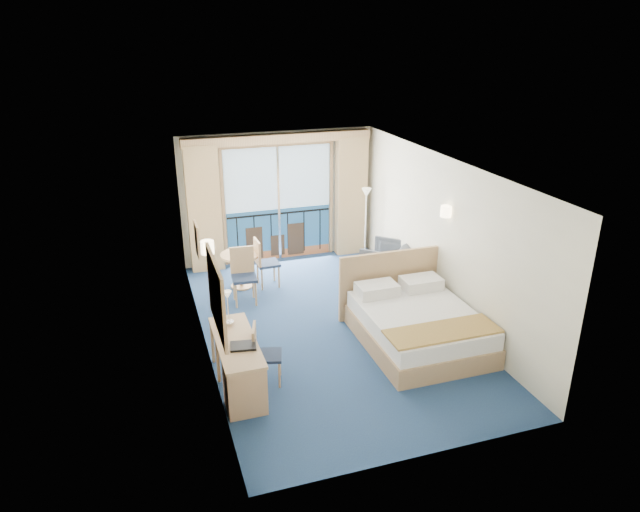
{
  "coord_description": "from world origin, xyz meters",
  "views": [
    {
      "loc": [
        -2.72,
        -7.88,
        4.57
      ],
      "look_at": [
        -0.08,
        0.2,
        1.19
      ],
      "focal_mm": 32.0,
      "sensor_mm": 36.0,
      "label": 1
    }
  ],
  "objects": [
    {
      "name": "sconce_right",
      "position": [
        1.94,
        -0.15,
        1.85
      ],
      "size": [
        0.18,
        0.18,
        0.18
      ],
      "primitive_type": "cylinder",
      "color": "#F9E0AE",
      "rests_on": "room_walls"
    },
    {
      "name": "curtain_right",
      "position": [
        1.55,
        3.07,
        1.28
      ],
      "size": [
        0.65,
        0.22,
        2.55
      ],
      "primitive_type": "cube",
      "color": "tan",
      "rests_on": "room_walls"
    },
    {
      "name": "nightstand",
      "position": [
        1.79,
        0.35,
        0.25
      ],
      "size": [
        0.38,
        0.36,
        0.49
      ],
      "primitive_type": "cube",
      "color": "tan",
      "rests_on": "ground"
    },
    {
      "name": "bed",
      "position": [
        1.14,
        -0.88,
        0.32
      ],
      "size": [
        1.83,
        2.18,
        1.15
      ],
      "color": "tan",
      "rests_on": "ground"
    },
    {
      "name": "round_table",
      "position": [
        -1.06,
        2.02,
        0.51
      ],
      "size": [
        0.75,
        0.75,
        0.67
      ],
      "color": "tan",
      "rests_on": "ground"
    },
    {
      "name": "room_walls",
      "position": [
        0.0,
        0.0,
        1.78
      ],
      "size": [
        4.04,
        6.54,
        2.72
      ],
      "color": "white",
      "rests_on": "ground"
    },
    {
      "name": "floor",
      "position": [
        0.0,
        0.0,
        0.0
      ],
      "size": [
        6.5,
        6.5,
        0.0
      ],
      "primitive_type": "plane",
      "color": "navy",
      "rests_on": "ground"
    },
    {
      "name": "desk",
      "position": [
        -1.73,
        -1.62,
        0.4
      ],
      "size": [
        0.53,
        1.53,
        0.72
      ],
      "color": "tan",
      "rests_on": "ground"
    },
    {
      "name": "desk_lamp",
      "position": [
        -1.73,
        -0.74,
        1.08
      ],
      "size": [
        0.13,
        0.13,
        0.49
      ],
      "color": "silver",
      "rests_on": "desk"
    },
    {
      "name": "pelmet",
      "position": [
        0.0,
        3.1,
        2.58
      ],
      "size": [
        3.8,
        0.25,
        0.18
      ],
      "primitive_type": "cube",
      "color": "tan",
      "rests_on": "room_walls"
    },
    {
      "name": "wall_print",
      "position": [
        -1.97,
        0.45,
        1.6
      ],
      "size": [
        0.04,
        0.42,
        0.52
      ],
      "color": "tan",
      "rests_on": "room_walls"
    },
    {
      "name": "floor_lamp",
      "position": [
        1.68,
        2.55,
        1.19
      ],
      "size": [
        0.22,
        0.22,
        1.57
      ],
      "color": "silver",
      "rests_on": "ground"
    },
    {
      "name": "balcony_door",
      "position": [
        -0.01,
        3.22,
        1.14
      ],
      "size": [
        2.36,
        0.03,
        2.52
      ],
      "color": "navy",
      "rests_on": "room_walls"
    },
    {
      "name": "table_chair_a",
      "position": [
        -0.65,
        1.9,
        0.54
      ],
      "size": [
        0.43,
        0.42,
        0.95
      ],
      "rotation": [
        0.0,
        0.0,
        1.61
      ],
      "color": "#1C2943",
      "rests_on": "ground"
    },
    {
      "name": "sconce_left",
      "position": [
        -1.94,
        -0.6,
        1.85
      ],
      "size": [
        0.18,
        0.18,
        0.18
      ],
      "primitive_type": "cylinder",
      "color": "#F9E0AE",
      "rests_on": "room_walls"
    },
    {
      "name": "armchair",
      "position": [
        1.65,
        1.33,
        0.4
      ],
      "size": [
        1.22,
        1.22,
        0.8
      ],
      "primitive_type": "imported",
      "rotation": [
        0.0,
        0.0,
        3.93
      ],
      "color": "#414850",
      "rests_on": "ground"
    },
    {
      "name": "phone",
      "position": [
        1.8,
        0.37,
        0.54
      ],
      "size": [
        0.23,
        0.21,
        0.09
      ],
      "primitive_type": "cube",
      "rotation": [
        0.0,
        0.0,
        -0.37
      ],
      "color": "white",
      "rests_on": "nightstand"
    },
    {
      "name": "table_chair_b",
      "position": [
        -1.13,
        1.4,
        0.56
      ],
      "size": [
        0.46,
        0.47,
        1.0
      ],
      "rotation": [
        0.0,
        0.0,
        -0.07
      ],
      "color": "#1C2943",
      "rests_on": "ground"
    },
    {
      "name": "mirror",
      "position": [
        -1.97,
        -1.5,
        1.55
      ],
      "size": [
        0.05,
        1.25,
        0.95
      ],
      "color": "tan",
      "rests_on": "room_walls"
    },
    {
      "name": "curtain_left",
      "position": [
        -1.55,
        3.07,
        1.28
      ],
      "size": [
        0.65,
        0.22,
        2.55
      ],
      "primitive_type": "cube",
      "color": "tan",
      "rests_on": "room_walls"
    },
    {
      "name": "desk_chair",
      "position": [
        -1.38,
        -1.22,
        0.49
      ],
      "size": [
        0.47,
        0.46,
        0.87
      ],
      "rotation": [
        0.0,
        0.0,
        1.3
      ],
      "color": "#1C2943",
      "rests_on": "ground"
    },
    {
      "name": "folder",
      "position": [
        -1.67,
        -1.41,
        0.73
      ],
      "size": [
        0.37,
        0.3,
        0.03
      ],
      "primitive_type": "cube",
      "rotation": [
        0.0,
        0.0,
        -0.16
      ],
      "color": "black",
      "rests_on": "desk"
    }
  ]
}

